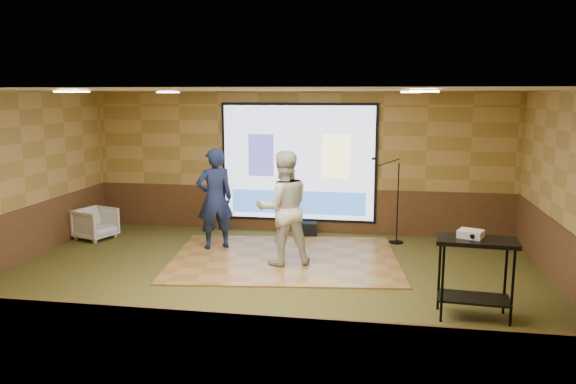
% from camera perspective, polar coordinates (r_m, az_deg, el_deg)
% --- Properties ---
extents(ground, '(9.00, 9.00, 0.00)m').
position_cam_1_polar(ground, '(8.92, -2.30, -9.32)').
color(ground, '#2B3618').
rests_on(ground, ground).
extents(room_shell, '(9.04, 7.04, 3.02)m').
position_cam_1_polar(room_shell, '(8.46, -2.40, 4.19)').
color(room_shell, '#AC8547').
rests_on(room_shell, ground).
extents(wainscot_back, '(9.00, 0.04, 0.95)m').
position_cam_1_polar(wainscot_back, '(12.10, 1.07, -1.81)').
color(wainscot_back, '#482918').
rests_on(wainscot_back, ground).
extents(wainscot_front, '(9.00, 0.04, 0.95)m').
position_cam_1_polar(wainscot_front, '(5.64, -9.90, -16.18)').
color(wainscot_front, '#482918').
rests_on(wainscot_front, ground).
extents(wainscot_left, '(0.04, 7.00, 0.95)m').
position_cam_1_polar(wainscot_left, '(10.62, -26.80, -4.58)').
color(wainscot_left, '#482918').
rests_on(wainscot_left, ground).
extents(wainscot_right, '(0.04, 7.00, 0.95)m').
position_cam_1_polar(wainscot_right, '(9.02, 27.00, -7.04)').
color(wainscot_right, '#482918').
rests_on(wainscot_right, ground).
extents(projector_screen, '(3.32, 0.06, 2.52)m').
position_cam_1_polar(projector_screen, '(11.89, 1.05, 2.87)').
color(projector_screen, black).
rests_on(projector_screen, room_shell).
extents(downlight_nw, '(0.32, 0.32, 0.02)m').
position_cam_1_polar(downlight_nw, '(10.78, -12.08, 9.89)').
color(downlight_nw, '#FFE5BF').
rests_on(downlight_nw, room_shell).
extents(downlight_ne, '(0.32, 0.32, 0.02)m').
position_cam_1_polar(downlight_ne, '(10.05, 12.34, 9.89)').
color(downlight_ne, '#FFE5BF').
rests_on(downlight_ne, room_shell).
extents(downlight_sw, '(0.32, 0.32, 0.02)m').
position_cam_1_polar(downlight_sw, '(7.81, -21.10, 9.50)').
color(downlight_sw, '#FFE5BF').
rests_on(downlight_sw, room_shell).
extents(downlight_se, '(0.32, 0.32, 0.02)m').
position_cam_1_polar(downlight_se, '(6.75, 13.63, 9.91)').
color(downlight_se, '#FFE5BF').
rests_on(downlight_se, room_shell).
extents(dance_floor, '(4.36, 3.52, 0.03)m').
position_cam_1_polar(dance_floor, '(10.19, -0.33, -6.75)').
color(dance_floor, olive).
rests_on(dance_floor, ground).
extents(player_left, '(0.84, 0.75, 1.92)m').
position_cam_1_polar(player_left, '(10.69, -7.44, -0.67)').
color(player_left, '#161F45').
rests_on(player_left, dance_floor).
extents(player_right, '(1.18, 1.07, 1.97)m').
position_cam_1_polar(player_right, '(9.59, -0.47, -1.64)').
color(player_right, beige).
rests_on(player_right, dance_floor).
extents(av_table, '(1.03, 0.54, 1.08)m').
position_cam_1_polar(av_table, '(7.80, 18.52, -6.69)').
color(av_table, black).
rests_on(av_table, ground).
extents(projector, '(0.38, 0.35, 0.10)m').
position_cam_1_polar(projector, '(7.76, 18.07, -4.06)').
color(projector, white).
rests_on(projector, av_table).
extents(mic_stand, '(0.68, 0.28, 1.73)m').
position_cam_1_polar(mic_stand, '(11.37, 10.74, -2.67)').
color(mic_stand, black).
rests_on(mic_stand, ground).
extents(banquet_chair, '(0.89, 0.88, 0.64)m').
position_cam_1_polar(banquet_chair, '(12.15, -18.96, -3.06)').
color(banquet_chair, gray).
rests_on(banquet_chair, ground).
extents(duffel_bag, '(0.48, 0.35, 0.28)m').
position_cam_1_polar(duffel_bag, '(11.82, 1.86, -3.78)').
color(duffel_bag, black).
rests_on(duffel_bag, ground).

